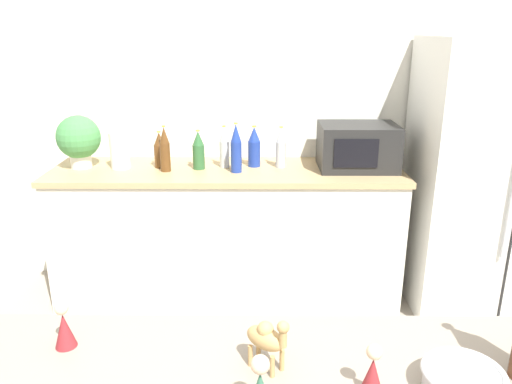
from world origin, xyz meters
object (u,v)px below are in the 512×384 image
(back_bottle_0, at_px, (236,149))
(back_bottle_1, at_px, (165,150))
(microwave, at_px, (358,147))
(back_bottle_2, at_px, (198,151))
(back_bottle_4, at_px, (160,150))
(fruit_bowl, at_px, (463,380))
(back_bottle_5, at_px, (254,147))
(wise_man_figurine_crimson, at_px, (372,374))
(wise_man_figurine_blue, at_px, (64,327))
(back_bottle_6, at_px, (281,148))
(paper_towel_roll, at_px, (120,150))
(refrigerator, at_px, (492,177))
(back_bottle_3, at_px, (224,148))
(potted_plant, at_px, (79,139))
(camel_figurine, at_px, (267,338))

(back_bottle_0, distance_m, back_bottle_1, 0.44)
(microwave, bearing_deg, back_bottle_2, -178.64)
(back_bottle_4, xyz_separation_m, fruit_bowl, (1.09, -2.15, -0.01))
(back_bottle_5, height_order, wise_man_figurine_crimson, back_bottle_5)
(wise_man_figurine_blue, bearing_deg, fruit_bowl, -9.86)
(wise_man_figurine_crimson, bearing_deg, fruit_bowl, 2.25)
(back_bottle_5, height_order, back_bottle_6, back_bottle_6)
(paper_towel_roll, distance_m, wise_man_figurine_blue, 2.00)
(refrigerator, height_order, wise_man_figurine_crimson, refrigerator)
(back_bottle_4, bearing_deg, microwave, -0.65)
(back_bottle_3, bearing_deg, back_bottle_1, -165.10)
(refrigerator, xyz_separation_m, back_bottle_3, (-1.68, 0.10, 0.16))
(microwave, height_order, wise_man_figurine_blue, microwave)
(microwave, distance_m, back_bottle_4, 1.25)
(back_bottle_1, bearing_deg, refrigerator, 0.01)
(paper_towel_roll, bearing_deg, back_bottle_1, -12.58)
(back_bottle_5, distance_m, fruit_bowl, 2.23)
(back_bottle_4, xyz_separation_m, wise_man_figurine_blue, (0.13, -1.98, 0.01))
(back_bottle_3, bearing_deg, microwave, -1.28)
(refrigerator, bearing_deg, fruit_bowl, -115.86)
(refrigerator, relative_size, back_bottle_4, 7.22)
(back_bottle_2, xyz_separation_m, back_bottle_4, (-0.25, 0.04, -0.01))
(microwave, bearing_deg, back_bottle_5, 176.22)
(paper_towel_roll, bearing_deg, back_bottle_2, -1.50)
(refrigerator, bearing_deg, back_bottle_1, -179.99)
(back_bottle_5, xyz_separation_m, wise_man_figurine_crimson, (0.28, -2.19, -0.00))
(back_bottle_2, relative_size, wise_man_figurine_blue, 1.92)
(potted_plant, relative_size, paper_towel_roll, 1.45)
(paper_towel_roll, bearing_deg, fruit_bowl, -57.81)
(camel_figurine, bearing_deg, wise_man_figurine_crimson, -20.79)
(paper_towel_roll, relative_size, back_bottle_0, 0.75)
(back_bottle_0, relative_size, camel_figurine, 2.06)
(back_bottle_3, bearing_deg, back_bottle_6, -0.22)
(camel_figurine, xyz_separation_m, wise_man_figurine_crimson, (0.23, -0.09, -0.03))
(potted_plant, relative_size, back_bottle_5, 1.26)
(refrigerator, xyz_separation_m, potted_plant, (-2.59, 0.08, 0.22))
(back_bottle_4, relative_size, wise_man_figurine_crimson, 1.79)
(back_bottle_1, distance_m, back_bottle_6, 0.73)
(back_bottle_1, relative_size, fruit_bowl, 1.54)
(back_bottle_4, bearing_deg, wise_man_figurine_crimson, -67.72)
(fruit_bowl, bearing_deg, wise_man_figurine_crimson, -177.75)
(potted_plant, xyz_separation_m, fruit_bowl, (1.59, -2.14, -0.09))
(potted_plant, height_order, back_bottle_2, potted_plant)
(back_bottle_5, distance_m, wise_man_figurine_crimson, 2.21)
(potted_plant, relative_size, camel_figurine, 2.22)
(refrigerator, xyz_separation_m, back_bottle_0, (-1.60, -0.02, 0.18))
(potted_plant, distance_m, microwave, 1.76)
(back_bottle_1, bearing_deg, back_bottle_6, 7.49)
(back_bottle_6, xyz_separation_m, camel_figurine, (-0.12, -2.07, 0.03))
(potted_plant, bearing_deg, back_bottle_6, 0.62)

